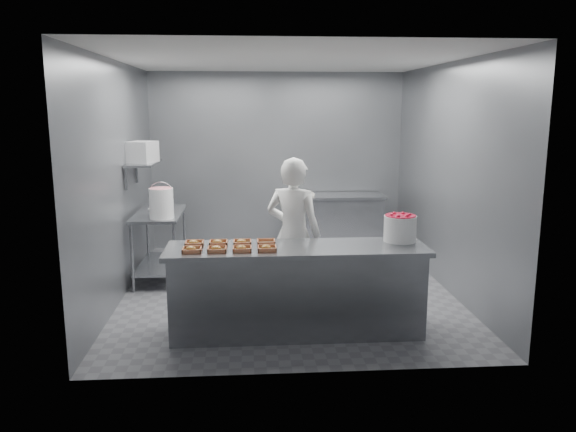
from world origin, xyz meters
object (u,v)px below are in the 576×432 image
(tray_6, at_px, (242,242))
(tray_3, at_px, (267,248))
(worker, at_px, (293,234))
(glaze_bucket, at_px, (161,203))
(tray_1, at_px, (217,249))
(service_counter, at_px, (297,290))
(strawberry_tub, at_px, (400,227))
(prep_table, at_px, (160,235))
(back_counter, at_px, (335,223))
(tray_7, at_px, (266,242))
(tray_2, at_px, (242,249))
(tray_4, at_px, (194,243))
(tray_0, at_px, (192,249))
(tray_5, at_px, (218,243))
(appliance, at_px, (142,152))

(tray_6, bearing_deg, tray_3, -46.63)
(worker, height_order, glaze_bucket, worker)
(tray_1, distance_m, worker, 1.16)
(service_counter, height_order, worker, worker)
(strawberry_tub, bearing_deg, prep_table, 146.60)
(service_counter, distance_m, prep_table, 2.56)
(tray_1, bearing_deg, service_counter, 9.21)
(back_counter, bearing_deg, service_counter, -105.48)
(service_counter, bearing_deg, tray_1, -170.79)
(tray_6, xyz_separation_m, tray_7, (0.24, 0.00, -0.00))
(tray_7, bearing_deg, tray_1, -152.25)
(back_counter, height_order, tray_2, tray_2)
(tray_4, relative_size, glaze_bucket, 0.41)
(tray_0, relative_size, worker, 0.11)
(service_counter, xyz_separation_m, tray_5, (-0.78, 0.13, 0.47))
(service_counter, relative_size, tray_1, 13.88)
(tray_7, bearing_deg, tray_3, -90.68)
(tray_0, distance_m, tray_4, 0.25)
(back_counter, relative_size, glaze_bucket, 3.27)
(tray_5, height_order, appliance, appliance)
(service_counter, xyz_separation_m, tray_6, (-0.54, 0.13, 0.47))
(tray_1, height_order, tray_4, same)
(service_counter, bearing_deg, back_counter, 74.52)
(tray_5, xyz_separation_m, appliance, (-1.04, 1.76, 0.78))
(tray_0, xyz_separation_m, worker, (1.05, 0.83, -0.06))
(tray_3, bearing_deg, tray_6, 133.37)
(tray_5, xyz_separation_m, strawberry_tub, (1.86, 0.02, 0.12))
(tray_0, height_order, tray_5, same)
(tray_0, relative_size, tray_6, 1.00)
(tray_4, bearing_deg, tray_7, 0.00)
(back_counter, bearing_deg, appliance, -153.40)
(appliance, bearing_deg, glaze_bucket, -33.25)
(tray_1, relative_size, tray_5, 1.00)
(tray_7, xyz_separation_m, worker, (0.32, 0.57, -0.06))
(back_counter, relative_size, tray_7, 8.01)
(service_counter, relative_size, tray_7, 13.88)
(tray_3, relative_size, tray_7, 1.00)
(tray_1, height_order, tray_6, same)
(tray_1, bearing_deg, tray_0, 180.00)
(service_counter, relative_size, glaze_bucket, 5.67)
(service_counter, relative_size, tray_3, 13.88)
(tray_5, height_order, tray_7, tray_5)
(tray_5, height_order, worker, worker)
(tray_6, height_order, appliance, appliance)
(tray_2, relative_size, tray_6, 1.00)
(tray_7, xyz_separation_m, appliance, (-1.52, 1.76, 0.78))
(tray_0, height_order, tray_7, tray_0)
(glaze_bucket, bearing_deg, tray_2, -59.06)
(appliance, bearing_deg, tray_7, -31.26)
(tray_0, bearing_deg, back_counter, 60.34)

